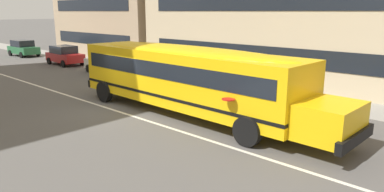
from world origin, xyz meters
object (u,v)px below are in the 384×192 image
at_px(parked_car_red_mid_block, 65,55).
at_px(parked_car_green_past_driveway, 23,48).
at_px(parked_car_white_by_hydrant, 107,62).
at_px(school_bus, 188,75).

bearing_deg(parked_car_red_mid_block, parked_car_green_past_driveway, -179.75).
bearing_deg(parked_car_green_past_driveway, parked_car_white_by_hydrant, -1.65).
bearing_deg(parked_car_red_mid_block, parked_car_white_by_hydrant, 1.69).
bearing_deg(parked_car_green_past_driveway, school_bus, -9.88).
xyz_separation_m(parked_car_green_past_driveway, parked_car_red_mid_block, (8.81, -0.05, 0.00)).
bearing_deg(school_bus, parked_car_green_past_driveway, 173.07).
height_order(school_bus, parked_car_red_mid_block, school_bus).
bearing_deg(parked_car_white_by_hydrant, parked_car_green_past_driveway, -179.41).
xyz_separation_m(school_bus, parked_car_white_by_hydrant, (-12.10, 3.88, -0.98)).
bearing_deg(parked_car_red_mid_block, school_bus, -10.95).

